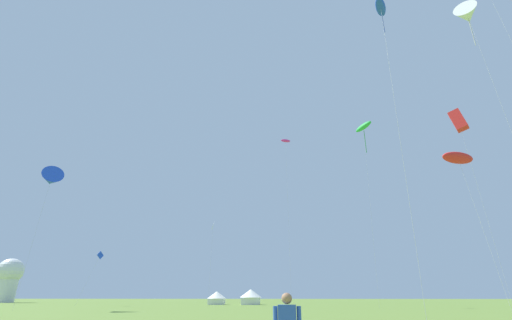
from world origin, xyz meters
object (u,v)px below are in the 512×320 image
(kite_white_delta, at_px, (467,15))
(observatory_dome, at_px, (9,278))
(festival_tent_center, at_px, (251,296))
(kite_green_parafoil, at_px, (363,127))
(kite_blue_diamond, at_px, (100,256))
(kite_red_box, at_px, (458,121))
(kite_blue_parafoil, at_px, (381,8))
(kite_red_parafoil, at_px, (458,158))
(kite_magenta_parafoil, at_px, (286,142))
(kite_blue_delta, at_px, (51,179))
(festival_tent_left, at_px, (217,297))
(kite_white_diamond, at_px, (213,228))

(kite_white_delta, xyz_separation_m, observatory_dome, (-87.53, 65.36, -19.49))
(festival_tent_center, bearing_deg, kite_green_parafoil, -40.30)
(kite_blue_diamond, bearing_deg, kite_red_box, -22.79)
(kite_green_parafoil, bearing_deg, kite_blue_parafoil, -101.71)
(kite_red_parafoil, height_order, kite_red_box, kite_red_box)
(kite_green_parafoil, relative_size, observatory_dome, 2.77)
(kite_blue_diamond, height_order, observatory_dome, observatory_dome)
(kite_red_box, xyz_separation_m, observatory_dome, (-92.57, 51.17, -15.94))
(kite_blue_parafoil, distance_m, kite_magenta_parafoil, 42.28)
(kite_red_box, relative_size, observatory_dome, 2.17)
(kite_magenta_parafoil, relative_size, kite_blue_delta, 1.58)
(festival_tent_left, bearing_deg, kite_blue_delta, -124.82)
(observatory_dome, bearing_deg, kite_red_box, -28.93)
(kite_blue_delta, xyz_separation_m, kite_white_diamond, (20.70, 14.83, -4.48))
(kite_blue_delta, bearing_deg, festival_tent_left, 55.18)
(kite_blue_parafoil, bearing_deg, kite_blue_diamond, 133.40)
(kite_red_parafoil, bearing_deg, festival_tent_left, 124.67)
(kite_blue_parafoil, distance_m, kite_blue_delta, 47.12)
(kite_white_diamond, xyz_separation_m, festival_tent_left, (-1.09, 13.36, -11.26))
(festival_tent_center, relative_size, observatory_dome, 0.41)
(kite_blue_parafoil, xyz_separation_m, kite_blue_delta, (-39.96, 24.55, -4.64))
(kite_white_diamond, height_order, observatory_dome, kite_white_diamond)
(kite_blue_diamond, bearing_deg, kite_white_delta, -36.78)
(festival_tent_center, xyz_separation_m, observatory_dome, (-64.28, 17.90, 4.44))
(kite_blue_parafoil, xyz_separation_m, kite_white_delta, (9.62, 5.27, 3.77))
(kite_red_parafoil, xyz_separation_m, kite_white_delta, (0.80, -5.29, 11.89))
(kite_red_parafoil, relative_size, festival_tent_left, 3.79)
(kite_red_box, distance_m, festival_tent_center, 48.19)
(kite_white_delta, bearing_deg, kite_blue_diamond, 143.22)
(kite_green_parafoil, height_order, kite_white_diamond, kite_green_parafoil)
(kite_blue_diamond, bearing_deg, observatory_dome, 143.28)
(festival_tent_left, bearing_deg, kite_red_parafoil, -55.33)
(kite_red_parafoil, height_order, kite_blue_delta, kite_blue_delta)
(kite_green_parafoil, xyz_separation_m, kite_blue_delta, (-47.22, -10.48, -11.99))
(kite_blue_parafoil, xyz_separation_m, kite_red_parafoil, (8.82, 10.57, -8.12))
(kite_red_parafoil, relative_size, kite_blue_diamond, 1.54)
(observatory_dome, bearing_deg, kite_blue_parafoil, -42.20)
(kite_red_parafoil, height_order, kite_white_diamond, kite_red_parafoil)
(kite_magenta_parafoil, distance_m, festival_tent_center, 31.03)
(kite_blue_diamond, bearing_deg, kite_red_parafoil, -33.10)
(festival_tent_left, xyz_separation_m, festival_tent_center, (6.72, 0.00, 0.22))
(kite_white_diamond, distance_m, festival_tent_center, 18.22)
(kite_blue_delta, xyz_separation_m, festival_tent_left, (19.61, 28.19, -15.73))
(kite_red_parafoil, xyz_separation_m, kite_magenta_parafoil, (-14.96, 30.56, 15.75))
(kite_white_diamond, relative_size, observatory_dome, 1.27)
(kite_blue_parafoil, distance_m, kite_red_parafoil, 15.98)
(kite_green_parafoil, bearing_deg, kite_blue_delta, -167.49)
(kite_red_parafoil, bearing_deg, kite_red_box, 56.69)
(kite_blue_parafoil, bearing_deg, kite_red_box, 53.01)
(festival_tent_left, xyz_separation_m, observatory_dome, (-57.56, 17.90, 4.66))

